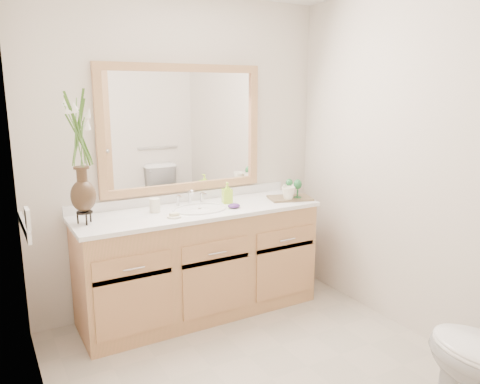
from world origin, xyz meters
TOP-DOWN VIEW (x-y plane):
  - floor at (0.00, 0.00)m, footprint 2.60×2.60m
  - wall_back at (0.00, 1.30)m, footprint 2.40×0.02m
  - wall_left at (-1.20, 0.00)m, footprint 0.02×2.60m
  - wall_right at (1.20, 0.00)m, footprint 0.02×2.60m
  - vanity at (0.00, 1.01)m, footprint 1.80×0.55m
  - counter at (0.00, 1.01)m, footprint 1.84×0.57m
  - sink at (0.00, 1.00)m, footprint 0.38×0.34m
  - mirror at (0.00, 1.28)m, footprint 1.32×0.04m
  - switch_plate at (-1.19, 0.76)m, footprint 0.02×0.12m
  - door at (-0.30, -1.29)m, footprint 0.80×0.03m
  - flower_vase at (-0.82, 1.03)m, footprint 0.19×0.19m
  - tumbler at (-0.32, 1.09)m, footprint 0.08×0.08m
  - soap_dish at (-0.25, 0.88)m, footprint 0.10×0.10m
  - soap_bottle at (0.27, 1.07)m, footprint 0.08×0.08m
  - purple_dish at (0.24, 0.90)m, footprint 0.12×0.11m
  - tray at (0.78, 0.94)m, footprint 0.39×0.31m
  - mug_left at (0.72, 0.88)m, footprint 0.12×0.11m
  - mug_right at (0.78, 0.96)m, footprint 0.13×0.13m
  - goblet_front at (0.82, 0.89)m, footprint 0.07×0.07m
  - goblet_back at (0.82, 1.01)m, footprint 0.06×0.06m

SIDE VIEW (x-z plane):
  - floor at x=0.00m, z-range 0.00..0.00m
  - vanity at x=0.00m, z-range 0.00..0.80m
  - sink at x=0.00m, z-range 0.66..0.89m
  - counter at x=0.00m, z-range 0.80..0.83m
  - tray at x=0.78m, z-range 0.83..0.85m
  - soap_dish at x=-0.25m, z-range 0.82..0.86m
  - purple_dish at x=0.24m, z-range 0.83..0.86m
  - tumbler at x=-0.32m, z-range 0.83..0.93m
  - mug_right at x=0.78m, z-range 0.85..0.95m
  - mug_left at x=0.72m, z-range 0.85..0.95m
  - soap_bottle at x=0.27m, z-range 0.83..0.98m
  - goblet_back at x=0.82m, z-range 0.87..1.00m
  - goblet_front at x=0.82m, z-range 0.87..1.02m
  - switch_plate at x=-1.19m, z-range 0.92..1.04m
  - door at x=-0.30m, z-range 0.00..2.00m
  - wall_back at x=0.00m, z-range 0.00..2.40m
  - wall_left at x=-1.20m, z-range 0.00..2.40m
  - wall_right at x=1.20m, z-range 0.00..2.40m
  - flower_vase at x=-0.82m, z-range 0.97..1.76m
  - mirror at x=0.00m, z-range 0.92..1.89m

